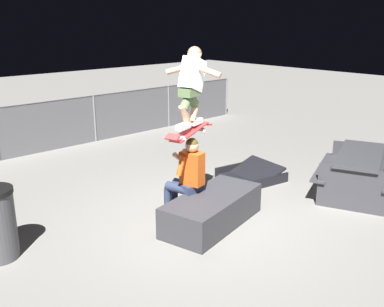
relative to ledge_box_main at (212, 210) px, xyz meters
name	(u,v)px	position (x,y,z in m)	size (l,w,h in m)	color
ground_plane	(204,220)	(0.00, 0.16, -0.23)	(40.00, 40.00, 0.00)	gray
ledge_box_main	(212,210)	(0.00, 0.00, 0.00)	(1.71, 0.77, 0.46)	#38383D
person_sitting_on_ledge	(186,174)	(-0.15, 0.42, 0.48)	(0.59, 0.78, 1.30)	#2D3856
skateboard	(190,132)	(-0.16, 0.33, 1.17)	(1.03, 0.49, 0.15)	#B72D2D
skater_airborne	(192,83)	(-0.10, 0.34, 1.85)	(0.64, 0.87, 1.12)	white
kicker_ramp	(251,176)	(1.92, 0.86, -0.17)	(1.09, 1.13, 0.38)	black
picnic_table_back	(359,167)	(2.70, -0.88, 0.27)	(2.08, 1.88, 0.75)	#38383D
fence_back	(49,124)	(0.00, 5.32, 0.40)	(12.05, 0.05, 1.18)	slate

